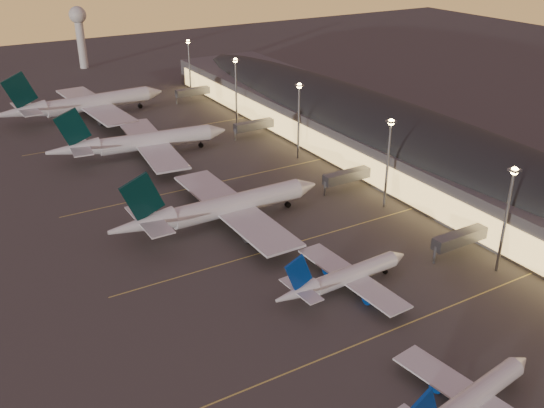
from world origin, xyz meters
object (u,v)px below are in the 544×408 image
Objects in this scene: airliner_wide_near at (221,208)px; airliner_wide_mid at (141,142)px; airliner_narrow_south at (468,401)px; airliner_wide_far at (84,104)px; airliner_narrow_north at (344,277)px; radar_tower at (79,27)px.

airliner_wide_mid is (-0.74, 60.19, 0.10)m from airliner_wide_near.
airliner_narrow_south is 0.49× the size of airliner_wide_far.
airliner_wide_mid is (-9.85, 102.19, 1.79)m from airliner_narrow_north.
airliner_wide_far is at bearing 92.57° from airliner_narrow_north.
airliner_wide_near is 207.99m from radar_tower.
radar_tower is at bearing 71.21° from airliner_wide_far.
airliner_wide_mid is 148.50m from radar_tower.
airliner_narrow_north reaches higher than airliner_narrow_south.
radar_tower reaches higher than airliner_wide_far.
airliner_narrow_south is 142.59m from airliner_wide_mid.
airliner_wide_near is at bearing -91.61° from airliner_wide_far.
airliner_wide_far is (-14.33, 156.84, 2.39)m from airliner_narrow_north.
airliner_wide_mid is at bearing -97.53° from radar_tower.
radar_tower reaches higher than airliner_narrow_south.
airliner_wide_mid is at bearing 90.35° from airliner_wide_near.
airliner_narrow_south is 0.96× the size of airliner_narrow_north.
airliner_wide_near is 0.98× the size of airliner_wide_mid.
airliner_wide_far is 2.12× the size of radar_tower.
airliner_narrow_north is at bearing -88.99° from airliner_wide_far.
airliner_wide_far is 96.05m from radar_tower.
airliner_narrow_south is 197.38m from airliner_wide_far.
airliner_wide_near is 114.96m from airliner_wide_far.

